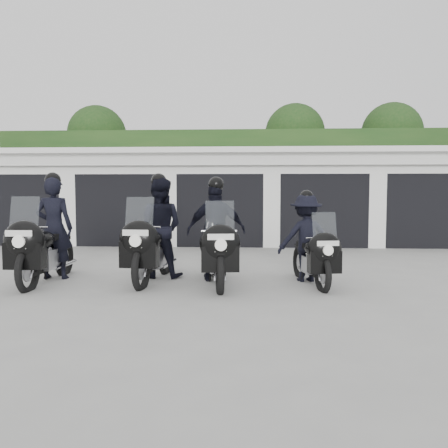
# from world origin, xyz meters

# --- Properties ---
(ground) EXTENTS (80.00, 80.00, 0.00)m
(ground) POSITION_xyz_m (0.00, 0.00, 0.00)
(ground) COLOR #9B9B96
(ground) RESTS_ON ground
(garage_block) EXTENTS (16.40, 6.80, 2.96)m
(garage_block) POSITION_xyz_m (-0.00, 8.06, 1.42)
(garage_block) COLOR white
(garage_block) RESTS_ON ground
(background_vegetation) EXTENTS (20.00, 3.90, 5.80)m
(background_vegetation) POSITION_xyz_m (0.37, 12.92, 2.77)
(background_vegetation) COLOR #193914
(background_vegetation) RESTS_ON ground
(police_bike_a) EXTENTS (0.72, 2.42, 2.11)m
(police_bike_a) POSITION_xyz_m (-2.85, -0.17, 0.84)
(police_bike_a) COLOR black
(police_bike_a) RESTS_ON ground
(police_bike_b) EXTENTS (1.01, 2.41, 2.10)m
(police_bike_b) POSITION_xyz_m (-0.88, 0.22, 0.88)
(police_bike_b) COLOR black
(police_bike_b) RESTS_ON ground
(police_bike_c) EXTENTS (1.17, 2.31, 2.02)m
(police_bike_c) POSITION_xyz_m (0.30, -0.06, 0.85)
(police_bike_c) COLOR black
(police_bike_c) RESTS_ON ground
(police_bike_d) EXTENTS (1.14, 2.01, 1.76)m
(police_bike_d) POSITION_xyz_m (1.99, 0.04, 0.75)
(police_bike_d) COLOR black
(police_bike_d) RESTS_ON ground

